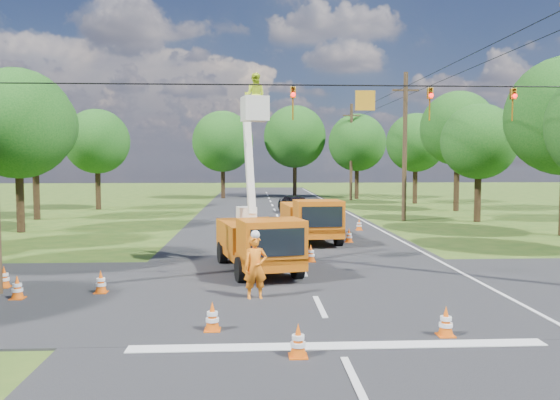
{
  "coord_description": "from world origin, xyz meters",
  "views": [
    {
      "loc": [
        -1.84,
        -14.57,
        3.99
      ],
      "look_at": [
        -0.83,
        5.24,
        2.6
      ],
      "focal_mm": 35.0,
      "sensor_mm": 36.0,
      "label": 1
    }
  ],
  "objects": [
    {
      "name": "tree_far_b",
      "position": [
        3.0,
        47.0,
        6.81
      ],
      "size": [
        7.0,
        7.0,
        10.32
      ],
      "color": "#382616",
      "rests_on": "ground"
    },
    {
      "name": "tree_right_c",
      "position": [
        13.2,
        21.0,
        5.31
      ],
      "size": [
        5.0,
        5.0,
        7.83
      ],
      "color": "#382616",
      "rests_on": "ground"
    },
    {
      "name": "traffic_cone_8",
      "position": [
        -2.79,
        -1.94,
        0.36
      ],
      "size": [
        0.38,
        0.38,
        0.71
      ],
      "color": "#E5570C",
      "rests_on": "ground"
    },
    {
      "name": "tree_right_e",
      "position": [
        13.8,
        37.0,
        5.81
      ],
      "size": [
        5.6,
        5.6,
        8.63
      ],
      "color": "#382616",
      "rests_on": "ground"
    },
    {
      "name": "road_cross",
      "position": [
        0.0,
        2.0,
        0.0
      ],
      "size": [
        56.0,
        10.0,
        0.07
      ],
      "primitive_type": "cube",
      "color": "black",
      "rests_on": "ground"
    },
    {
      "name": "bucket_truck",
      "position": [
        -1.63,
        5.08,
        1.53
      ],
      "size": [
        3.26,
        5.91,
        7.21
      ],
      "rotation": [
        0.0,
        0.0,
        0.23
      ],
      "color": "#C15F0D",
      "rests_on": "ground"
    },
    {
      "name": "traffic_cone_7",
      "position": [
        4.36,
        16.61,
        0.36
      ],
      "size": [
        0.38,
        0.38,
        0.71
      ],
      "color": "#E5570C",
      "rests_on": "ground"
    },
    {
      "name": "ground",
      "position": [
        0.0,
        20.0,
        0.0
      ],
      "size": [
        140.0,
        140.0,
        0.0
      ],
      "primitive_type": "plane",
      "color": "#2D5018",
      "rests_on": "ground"
    },
    {
      "name": "distant_car",
      "position": [
        1.52,
        27.05,
        0.74
      ],
      "size": [
        2.92,
        4.67,
        1.48
      ],
      "primitive_type": "imported",
      "rotation": [
        0.0,
        0.0,
        0.29
      ],
      "color": "black",
      "rests_on": "ground"
    },
    {
      "name": "stop_bar",
      "position": [
        0.0,
        -3.2,
        0.0
      ],
      "size": [
        9.0,
        0.45,
        0.02
      ],
      "primitive_type": "cube",
      "color": "silver",
      "rests_on": "ground"
    },
    {
      "name": "ground_worker",
      "position": [
        -1.75,
        1.04,
        0.94
      ],
      "size": [
        0.75,
        0.56,
        1.88
      ],
      "primitive_type": "imported",
      "rotation": [
        0.0,
        0.0,
        0.17
      ],
      "color": "orange",
      "rests_on": "ground"
    },
    {
      "name": "pole_right_mid",
      "position": [
        8.5,
        22.0,
        5.11
      ],
      "size": [
        1.8,
        0.3,
        10.0
      ],
      "color": "#4C3823",
      "rests_on": "ground"
    },
    {
      "name": "tree_left_e",
      "position": [
        -16.8,
        24.0,
        6.49
      ],
      "size": [
        5.8,
        5.8,
        9.41
      ],
      "color": "#382616",
      "rests_on": "ground"
    },
    {
      "name": "traffic_cone_5",
      "position": [
        -8.63,
        1.34,
        0.36
      ],
      "size": [
        0.38,
        0.38,
        0.71
      ],
      "color": "#E5570C",
      "rests_on": "ground"
    },
    {
      "name": "traffic_cone_2",
      "position": [
        0.48,
        6.78,
        0.36
      ],
      "size": [
        0.38,
        0.38,
        0.71
      ],
      "color": "#E5570C",
      "rests_on": "ground"
    },
    {
      "name": "traffic_cone_1",
      "position": [
        2.55,
        -2.61,
        0.36
      ],
      "size": [
        0.38,
        0.38,
        0.71
      ],
      "color": "#E5570C",
      "rests_on": "ground"
    },
    {
      "name": "traffic_cone_4",
      "position": [
        -6.42,
        1.95,
        0.36
      ],
      "size": [
        0.38,
        0.38,
        0.71
      ],
      "color": "#E5570C",
      "rests_on": "ground"
    },
    {
      "name": "traffic_cone_3",
      "position": [
        2.93,
        11.93,
        0.36
      ],
      "size": [
        0.38,
        0.38,
        0.71
      ],
      "color": "#E5570C",
      "rests_on": "ground"
    },
    {
      "name": "signal_span",
      "position": [
        2.23,
        1.99,
        5.88
      ],
      "size": [
        18.0,
        0.29,
        1.07
      ],
      "color": "black",
      "rests_on": "ground"
    },
    {
      "name": "tree_right_d",
      "position": [
        14.8,
        29.0,
        6.68
      ],
      "size": [
        6.0,
        6.0,
        9.7
      ],
      "color": "#382616",
      "rests_on": "ground"
    },
    {
      "name": "second_truck",
      "position": [
        1.08,
        12.41,
        1.15
      ],
      "size": [
        2.75,
        6.06,
        2.2
      ],
      "rotation": [
        0.0,
        0.0,
        0.08
      ],
      "color": "#C15F0D",
      "rests_on": "ground"
    },
    {
      "name": "tree_left_f",
      "position": [
        -14.8,
        32.0,
        5.69
      ],
      "size": [
        5.4,
        5.4,
        8.4
      ],
      "color": "#382616",
      "rests_on": "ground"
    },
    {
      "name": "edge_line",
      "position": [
        5.6,
        20.0,
        0.0
      ],
      "size": [
        0.12,
        90.0,
        0.02
      ],
      "primitive_type": "cube",
      "color": "silver",
      "rests_on": "ground"
    },
    {
      "name": "traffic_cone_0",
      "position": [
        -0.92,
        -3.76,
        0.36
      ],
      "size": [
        0.38,
        0.38,
        0.71
      ],
      "color": "#E5570C",
      "rests_on": "ground"
    },
    {
      "name": "road_main",
      "position": [
        0.0,
        20.0,
        0.0
      ],
      "size": [
        12.0,
        100.0,
        0.06
      ],
      "primitive_type": "cube",
      "color": "black",
      "rests_on": "ground"
    },
    {
      "name": "tree_left_d",
      "position": [
        -15.0,
        17.0,
        6.12
      ],
      "size": [
        6.2,
        6.2,
        9.24
      ],
      "color": "#382616",
      "rests_on": "ground"
    },
    {
      "name": "tree_far_c",
      "position": [
        9.5,
        44.0,
        6.06
      ],
      "size": [
        6.2,
        6.2,
        9.18
      ],
      "color": "#382616",
      "rests_on": "ground"
    },
    {
      "name": "tree_far_a",
      "position": [
        -5.0,
        45.0,
        6.19
      ],
      "size": [
        6.6,
        6.6,
        9.5
      ],
      "color": "#382616",
      "rests_on": "ground"
    },
    {
      "name": "pole_right_far",
      "position": [
        8.5,
        42.0,
        5.11
      ],
      "size": [
        1.8,
        0.3,
        10.0
      ],
      "color": "#4C3823",
      "rests_on": "ground"
    },
    {
      "name": "traffic_cone_6",
      "position": [
        -9.68,
        2.85,
        0.36
      ],
      "size": [
        0.38,
        0.38,
        0.71
      ],
      "color": "#E5570C",
      "rests_on": "ground"
    }
  ]
}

